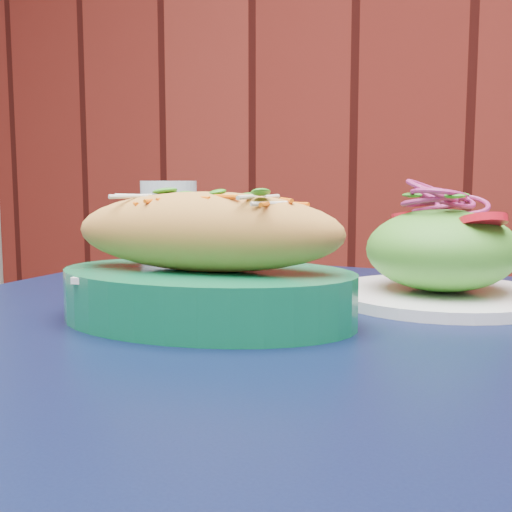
% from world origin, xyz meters
% --- Properties ---
extents(cafe_table, '(0.81, 0.81, 0.75)m').
position_xyz_m(cafe_table, '(-0.42, 1.27, 0.66)').
color(cafe_table, black).
rests_on(cafe_table, ground).
extents(banh_mi_basket, '(0.31, 0.22, 0.13)m').
position_xyz_m(banh_mi_basket, '(-0.47, 1.24, 0.80)').
color(banh_mi_basket, '#0D6940').
rests_on(banh_mi_basket, cafe_table).
extents(salad_plate, '(0.25, 0.25, 0.13)m').
position_xyz_m(salad_plate, '(-0.28, 1.44, 0.80)').
color(salad_plate, white).
rests_on(salad_plate, cafe_table).
extents(water_glass, '(0.08, 0.08, 0.13)m').
position_xyz_m(water_glass, '(-0.68, 1.52, 0.82)').
color(water_glass, silver).
rests_on(water_glass, cafe_table).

